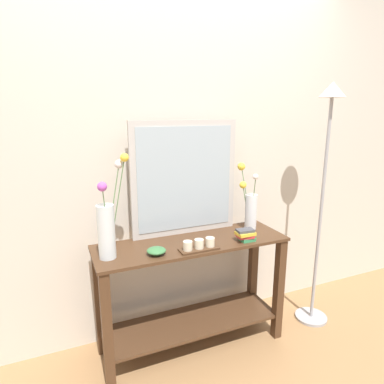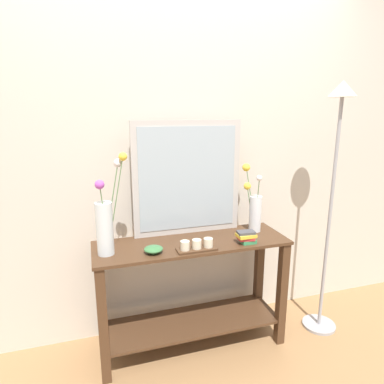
{
  "view_description": "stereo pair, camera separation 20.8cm",
  "coord_description": "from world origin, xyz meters",
  "px_view_note": "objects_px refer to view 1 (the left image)",
  "views": [
    {
      "loc": [
        -0.79,
        -1.86,
        1.58
      ],
      "look_at": [
        0.0,
        0.0,
        1.09
      ],
      "focal_mm": 31.32,
      "sensor_mm": 36.0,
      "label": 1
    },
    {
      "loc": [
        -0.6,
        -1.93,
        1.58
      ],
      "look_at": [
        0.0,
        0.0,
        1.09
      ],
      "focal_mm": 31.32,
      "sensor_mm": 36.0,
      "label": 2
    }
  ],
  "objects_px": {
    "tall_vase_left": "(107,225)",
    "book_stack": "(246,235)",
    "vase_right": "(250,206)",
    "floor_lamp": "(325,168)",
    "candle_tray": "(199,246)",
    "decorative_bowl": "(156,251)",
    "mirror_leaning": "(185,178)",
    "console_table": "(192,284)"
  },
  "relations": [
    {
      "from": "decorative_bowl",
      "to": "floor_lamp",
      "type": "bearing_deg",
      "value": 0.33
    },
    {
      "from": "candle_tray",
      "to": "floor_lamp",
      "type": "bearing_deg",
      "value": 2.53
    },
    {
      "from": "console_table",
      "to": "decorative_bowl",
      "type": "bearing_deg",
      "value": -159.32
    },
    {
      "from": "tall_vase_left",
      "to": "book_stack",
      "type": "xyz_separation_m",
      "value": [
        0.85,
        -0.09,
        -0.15
      ]
    },
    {
      "from": "console_table",
      "to": "mirror_leaning",
      "type": "xyz_separation_m",
      "value": [
        0.02,
        0.17,
        0.69
      ]
    },
    {
      "from": "mirror_leaning",
      "to": "vase_right",
      "type": "bearing_deg",
      "value": -13.0
    },
    {
      "from": "vase_right",
      "to": "decorative_bowl",
      "type": "bearing_deg",
      "value": -167.28
    },
    {
      "from": "mirror_leaning",
      "to": "decorative_bowl",
      "type": "height_order",
      "value": "mirror_leaning"
    },
    {
      "from": "decorative_bowl",
      "to": "vase_right",
      "type": "bearing_deg",
      "value": 12.72
    },
    {
      "from": "tall_vase_left",
      "to": "candle_tray",
      "type": "xyz_separation_m",
      "value": [
        0.52,
        -0.11,
        -0.17
      ]
    },
    {
      "from": "decorative_bowl",
      "to": "book_stack",
      "type": "bearing_deg",
      "value": -2.25
    },
    {
      "from": "console_table",
      "to": "mirror_leaning",
      "type": "bearing_deg",
      "value": 82.82
    },
    {
      "from": "vase_right",
      "to": "floor_lamp",
      "type": "xyz_separation_m",
      "value": [
        0.5,
        -0.16,
        0.26
      ]
    },
    {
      "from": "decorative_bowl",
      "to": "book_stack",
      "type": "distance_m",
      "value": 0.59
    },
    {
      "from": "vase_right",
      "to": "tall_vase_left",
      "type": "bearing_deg",
      "value": -174.44
    },
    {
      "from": "mirror_leaning",
      "to": "vase_right",
      "type": "height_order",
      "value": "mirror_leaning"
    },
    {
      "from": "mirror_leaning",
      "to": "floor_lamp",
      "type": "distance_m",
      "value": 0.99
    },
    {
      "from": "vase_right",
      "to": "book_stack",
      "type": "height_order",
      "value": "vase_right"
    },
    {
      "from": "vase_right",
      "to": "decorative_bowl",
      "type": "distance_m",
      "value": 0.77
    },
    {
      "from": "mirror_leaning",
      "to": "tall_vase_left",
      "type": "bearing_deg",
      "value": -160.0
    },
    {
      "from": "candle_tray",
      "to": "floor_lamp",
      "type": "relative_size",
      "value": 0.14
    },
    {
      "from": "console_table",
      "to": "mirror_leaning",
      "type": "distance_m",
      "value": 0.71
    },
    {
      "from": "mirror_leaning",
      "to": "floor_lamp",
      "type": "height_order",
      "value": "floor_lamp"
    },
    {
      "from": "tall_vase_left",
      "to": "vase_right",
      "type": "xyz_separation_m",
      "value": [
        1.0,
        0.1,
        -0.03
      ]
    },
    {
      "from": "candle_tray",
      "to": "decorative_bowl",
      "type": "distance_m",
      "value": 0.26
    },
    {
      "from": "vase_right",
      "to": "mirror_leaning",
      "type": "bearing_deg",
      "value": 167.0
    },
    {
      "from": "tall_vase_left",
      "to": "floor_lamp",
      "type": "height_order",
      "value": "floor_lamp"
    },
    {
      "from": "vase_right",
      "to": "book_stack",
      "type": "xyz_separation_m",
      "value": [
        -0.15,
        -0.19,
        -0.13
      ]
    },
    {
      "from": "tall_vase_left",
      "to": "candle_tray",
      "type": "relative_size",
      "value": 2.44
    },
    {
      "from": "tall_vase_left",
      "to": "candle_tray",
      "type": "distance_m",
      "value": 0.56
    },
    {
      "from": "tall_vase_left",
      "to": "mirror_leaning",
      "type": "bearing_deg",
      "value": 20.0
    },
    {
      "from": "console_table",
      "to": "tall_vase_left",
      "type": "relative_size",
      "value": 2.1
    },
    {
      "from": "book_stack",
      "to": "floor_lamp",
      "type": "distance_m",
      "value": 0.76
    },
    {
      "from": "tall_vase_left",
      "to": "console_table",
      "type": "bearing_deg",
      "value": 3.49
    },
    {
      "from": "candle_tray",
      "to": "tall_vase_left",
      "type": "bearing_deg",
      "value": 168.46
    },
    {
      "from": "mirror_leaning",
      "to": "vase_right",
      "type": "relative_size",
      "value": 1.63
    },
    {
      "from": "console_table",
      "to": "book_stack",
      "type": "distance_m",
      "value": 0.49
    },
    {
      "from": "vase_right",
      "to": "candle_tray",
      "type": "xyz_separation_m",
      "value": [
        -0.48,
        -0.2,
        -0.14
      ]
    },
    {
      "from": "mirror_leaning",
      "to": "decorative_bowl",
      "type": "relative_size",
      "value": 6.75
    },
    {
      "from": "tall_vase_left",
      "to": "vase_right",
      "type": "relative_size",
      "value": 1.27
    },
    {
      "from": "candle_tray",
      "to": "vase_right",
      "type": "bearing_deg",
      "value": 22.85
    },
    {
      "from": "candle_tray",
      "to": "book_stack",
      "type": "bearing_deg",
      "value": 2.22
    }
  ]
}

